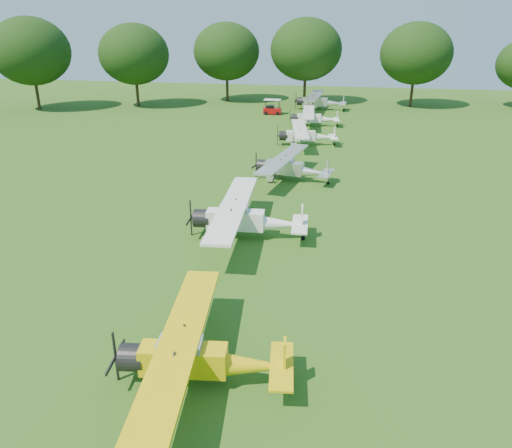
{
  "coord_description": "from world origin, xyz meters",
  "views": [
    {
      "loc": [
        5.94,
        -24.73,
        12.21
      ],
      "look_at": [
        0.85,
        1.29,
        1.4
      ],
      "focal_mm": 35.0,
      "sensor_mm": 36.0,
      "label": 1
    }
  ],
  "objects_px": {
    "aircraft_2": "(197,356)",
    "aircraft_4": "(290,166)",
    "aircraft_7": "(319,100)",
    "aircraft_3": "(244,217)",
    "aircraft_6": "(313,117)",
    "aircraft_5": "(305,134)",
    "golf_cart": "(272,109)"
  },
  "relations": [
    {
      "from": "aircraft_2",
      "to": "aircraft_3",
      "type": "distance_m",
      "value": 13.27
    },
    {
      "from": "aircraft_4",
      "to": "aircraft_7",
      "type": "xyz_separation_m",
      "value": [
        -0.42,
        35.86,
        0.18
      ]
    },
    {
      "from": "aircraft_3",
      "to": "aircraft_6",
      "type": "bearing_deg",
      "value": 83.89
    },
    {
      "from": "aircraft_6",
      "to": "aircraft_2",
      "type": "bearing_deg",
      "value": -94.63
    },
    {
      "from": "aircraft_3",
      "to": "aircraft_4",
      "type": "xyz_separation_m",
      "value": [
        1.18,
        12.17,
        -0.12
      ]
    },
    {
      "from": "aircraft_7",
      "to": "aircraft_5",
      "type": "bearing_deg",
      "value": -87.23
    },
    {
      "from": "golf_cart",
      "to": "aircraft_4",
      "type": "bearing_deg",
      "value": -79.66
    },
    {
      "from": "aircraft_5",
      "to": "golf_cart",
      "type": "height_order",
      "value": "golf_cart"
    },
    {
      "from": "aircraft_2",
      "to": "aircraft_7",
      "type": "xyz_separation_m",
      "value": [
        -0.4,
        61.24,
        0.18
      ]
    },
    {
      "from": "aircraft_2",
      "to": "aircraft_7",
      "type": "bearing_deg",
      "value": 83.06
    },
    {
      "from": "aircraft_2",
      "to": "aircraft_4",
      "type": "height_order",
      "value": "aircraft_4"
    },
    {
      "from": "aircraft_5",
      "to": "aircraft_2",
      "type": "bearing_deg",
      "value": -99.4
    },
    {
      "from": "aircraft_3",
      "to": "aircraft_5",
      "type": "distance_m",
      "value": 25.01
    },
    {
      "from": "aircraft_4",
      "to": "aircraft_5",
      "type": "xyz_separation_m",
      "value": [
        -0.08,
        12.82,
        -0.03
      ]
    },
    {
      "from": "aircraft_2",
      "to": "aircraft_3",
      "type": "xyz_separation_m",
      "value": [
        -1.16,
        13.21,
        0.13
      ]
    },
    {
      "from": "aircraft_4",
      "to": "golf_cart",
      "type": "height_order",
      "value": "golf_cart"
    },
    {
      "from": "aircraft_5",
      "to": "aircraft_7",
      "type": "height_order",
      "value": "aircraft_7"
    },
    {
      "from": "aircraft_3",
      "to": "aircraft_7",
      "type": "relative_size",
      "value": 0.96
    },
    {
      "from": "aircraft_5",
      "to": "golf_cart",
      "type": "distance_m",
      "value": 19.22
    },
    {
      "from": "aircraft_6",
      "to": "golf_cart",
      "type": "height_order",
      "value": "golf_cart"
    },
    {
      "from": "aircraft_5",
      "to": "golf_cart",
      "type": "xyz_separation_m",
      "value": [
        -6.51,
        18.08,
        -0.48
      ]
    },
    {
      "from": "aircraft_3",
      "to": "aircraft_6",
      "type": "relative_size",
      "value": 1.15
    },
    {
      "from": "aircraft_3",
      "to": "aircraft_4",
      "type": "relative_size",
      "value": 1.1
    },
    {
      "from": "aircraft_5",
      "to": "aircraft_6",
      "type": "height_order",
      "value": "aircraft_5"
    },
    {
      "from": "aircraft_3",
      "to": "aircraft_4",
      "type": "bearing_deg",
      "value": 79.94
    },
    {
      "from": "aircraft_3",
      "to": "aircraft_6",
      "type": "xyz_separation_m",
      "value": [
        0.98,
        35.58,
        -0.17
      ]
    },
    {
      "from": "aircraft_7",
      "to": "aircraft_3",
      "type": "bearing_deg",
      "value": -88.98
    },
    {
      "from": "aircraft_2",
      "to": "aircraft_5",
      "type": "relative_size",
      "value": 1.02
    },
    {
      "from": "aircraft_4",
      "to": "golf_cart",
      "type": "bearing_deg",
      "value": 111.67
    },
    {
      "from": "aircraft_3",
      "to": "aircraft_4",
      "type": "distance_m",
      "value": 12.22
    },
    {
      "from": "aircraft_2",
      "to": "golf_cart",
      "type": "height_order",
      "value": "golf_cart"
    },
    {
      "from": "aircraft_3",
      "to": "aircraft_7",
      "type": "distance_m",
      "value": 48.03
    }
  ]
}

